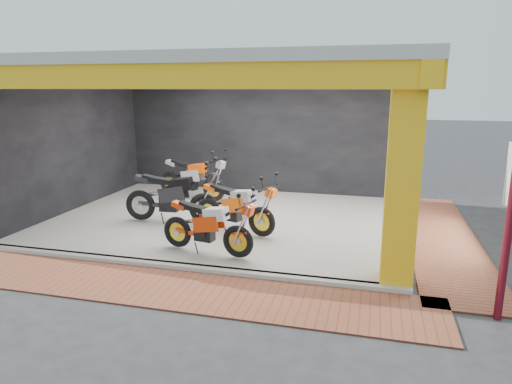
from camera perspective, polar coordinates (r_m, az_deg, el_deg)
ground at (r=9.16m, az=-7.53°, el=-7.13°), size 80.00×80.00×0.00m
showroom_floor at (r=10.92m, az=-3.61°, el=-3.43°), size 8.00×6.00×0.10m
showroom_ceiling at (r=10.49m, az=-3.89°, el=15.51°), size 8.40×6.40×0.20m
back_wall at (r=13.53m, az=0.40°, el=7.12°), size 8.20×0.20×3.50m
left_wall at (r=12.47m, az=-22.02°, el=5.68°), size 0.20×6.20×3.50m
corner_column at (r=7.34m, az=17.85°, el=1.51°), size 0.50×0.50×3.50m
header_beam_front at (r=7.69m, az=-11.14°, el=14.00°), size 8.40×0.30×0.40m
header_beam_right at (r=9.97m, az=19.15°, el=13.26°), size 0.30×6.40×0.40m
floor_kerb at (r=8.27m, az=-10.21°, el=-9.11°), size 8.00×0.20×0.10m
paver_front at (r=7.64m, az=-12.68°, el=-11.42°), size 9.00×1.40×0.03m
paver_right at (r=10.53m, az=22.17°, el=-5.22°), size 1.40×7.00×0.03m
signpost at (r=6.86m, az=29.17°, el=-2.88°), size 0.16×0.35×2.65m
moto_hero at (r=8.15m, az=-2.28°, el=-4.25°), size 2.12×1.11×1.23m
moto_row_a at (r=9.28m, az=0.72°, el=-1.92°), size 2.25×1.39×1.29m
moto_row_b at (r=10.19m, az=-6.56°, el=-0.21°), size 2.40×1.00×1.44m
moto_row_c at (r=12.22m, az=-5.33°, el=1.89°), size 2.40×1.35×1.38m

